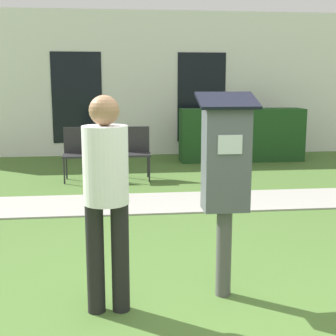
{
  "coord_description": "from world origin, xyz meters",
  "views": [
    {
      "loc": [
        -0.57,
        -2.92,
        1.67
      ],
      "look_at": [
        -0.19,
        0.4,
        1.05
      ],
      "focal_mm": 50.0,
      "sensor_mm": 36.0,
      "label": 1
    }
  ],
  "objects": [
    {
      "name": "hedge_row",
      "position": [
        2.08,
        6.69,
        0.55
      ],
      "size": [
        2.6,
        0.6,
        1.1
      ],
      "color": "#1E471E",
      "rests_on": "ground"
    },
    {
      "name": "building_facade",
      "position": [
        0.0,
        7.83,
        1.6
      ],
      "size": [
        10.0,
        0.26,
        3.2
      ],
      "color": "white",
      "rests_on": "ground"
    },
    {
      "name": "person_standing",
      "position": [
        -0.64,
        0.32,
        0.93
      ],
      "size": [
        0.32,
        0.32,
        1.58
      ],
      "rotation": [
        0.0,
        0.0,
        -0.18
      ],
      "color": "black",
      "rests_on": "ground"
    },
    {
      "name": "ground_plane",
      "position": [
        0.0,
        0.0,
        0.0
      ],
      "size": [
        40.0,
        40.0,
        0.0
      ],
      "primitive_type": "plane",
      "color": "#476B2D"
    },
    {
      "name": "parking_meter",
      "position": [
        0.25,
        0.48,
        1.02
      ],
      "size": [
        0.44,
        0.31,
        1.59
      ],
      "color": "#4C4C4C",
      "rests_on": "ground"
    },
    {
      "name": "outdoor_chair_left",
      "position": [
        -1.23,
        5.04,
        0.53
      ],
      "size": [
        0.44,
        0.44,
        0.9
      ],
      "rotation": [
        0.0,
        0.0,
        -0.06
      ],
      "color": "#262628",
      "rests_on": "ground"
    },
    {
      "name": "outdoor_chair_middle",
      "position": [
        -0.21,
        5.06,
        0.53
      ],
      "size": [
        0.44,
        0.44,
        0.9
      ],
      "rotation": [
        0.0,
        0.0,
        -0.38
      ],
      "color": "#262628",
      "rests_on": "ground"
    },
    {
      "name": "sidewalk",
      "position": [
        0.0,
        3.34,
        0.01
      ],
      "size": [
        12.0,
        1.1,
        0.02
      ],
      "color": "#A3A099",
      "rests_on": "ground"
    }
  ]
}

